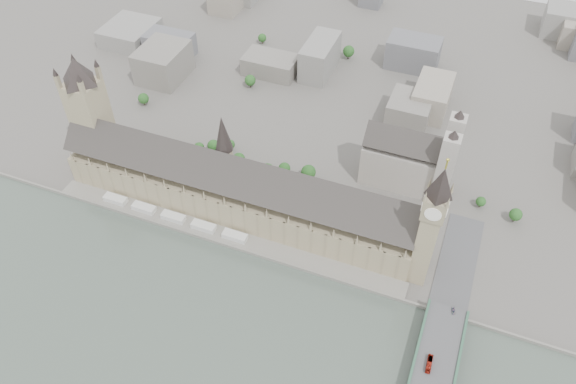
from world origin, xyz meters
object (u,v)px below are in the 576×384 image
(palace_of_westminster, at_px, (236,189))
(red_bus_north, at_px, (429,364))
(elizabeth_tower, at_px, (432,220))
(car_approach, at_px, (453,311))
(westminster_abbey, at_px, (411,159))
(victoria_tower, at_px, (89,111))

(palace_of_westminster, relative_size, red_bus_north, 22.62)
(elizabeth_tower, xyz_separation_m, car_approach, (27.23, -25.56, -47.17))
(elizabeth_tower, distance_m, car_approach, 60.16)
(palace_of_westminster, relative_size, elizabeth_tower, 2.47)
(westminster_abbey, height_order, car_approach, westminster_abbey)
(palace_of_westminster, bearing_deg, red_bus_north, -26.37)
(red_bus_north, bearing_deg, westminster_abbey, 105.53)
(westminster_abbey, bearing_deg, car_approach, -64.25)
(westminster_abbey, relative_size, car_approach, 14.89)
(elizabeth_tower, bearing_deg, palace_of_westminster, 175.15)
(palace_of_westminster, distance_m, elizabeth_tower, 142.94)
(elizabeth_tower, xyz_separation_m, westminster_abbey, (-27.08, 87.00, -33.01))
(palace_of_westminster, height_order, red_bus_north, palace_of_westminster)
(westminster_abbey, distance_m, car_approach, 125.77)
(elizabeth_tower, distance_m, westminster_abbey, 96.91)
(palace_of_westminster, relative_size, westminster_abbey, 3.90)
(elizabeth_tower, relative_size, victoria_tower, 1.07)
(elizabeth_tower, height_order, car_approach, elizabeth_tower)
(elizabeth_tower, xyz_separation_m, victoria_tower, (-260.00, 18.00, -2.88))
(westminster_abbey, bearing_deg, palace_of_westminster, -145.83)
(red_bus_north, height_order, car_approach, red_bus_north)
(westminster_abbey, relative_size, red_bus_north, 5.80)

